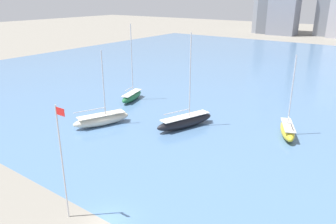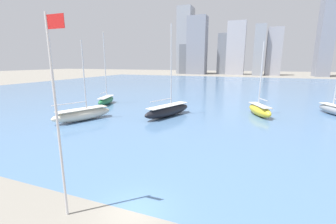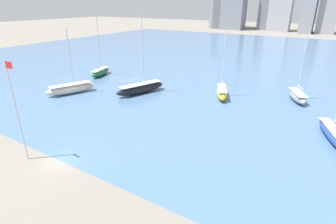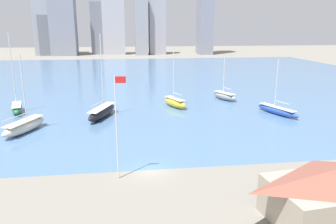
{
  "view_description": "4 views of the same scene",
  "coord_description": "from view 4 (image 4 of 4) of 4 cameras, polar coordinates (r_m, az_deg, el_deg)",
  "views": [
    {
      "loc": [
        20.12,
        -17.73,
        20.69
      ],
      "look_at": [
        -5.3,
        17.23,
        5.19
      ],
      "focal_mm": 35.0,
      "sensor_mm": 36.0,
      "label": 1
    },
    {
      "loc": [
        6.43,
        -10.79,
        9.16
      ],
      "look_at": [
        -4.09,
        16.66,
        2.64
      ],
      "focal_mm": 24.0,
      "sensor_mm": 36.0,
      "label": 2
    },
    {
      "loc": [
        24.04,
        -15.28,
        16.9
      ],
      "look_at": [
        4.95,
        15.52,
        1.75
      ],
      "focal_mm": 28.0,
      "sensor_mm": 36.0,
      "label": 3
    },
    {
      "loc": [
        -2.6,
        -35.87,
        16.52
      ],
      "look_at": [
        3.51,
        10.46,
        4.32
      ],
      "focal_mm": 35.0,
      "sensor_mm": 36.0,
      "label": 4
    }
  ],
  "objects": [
    {
      "name": "ground_plane",
      "position": [
        39.58,
        -3.11,
        -10.06
      ],
      "size": [
        500.0,
        500.0,
        0.0
      ],
      "primitive_type": "plane",
      "color": "gray"
    },
    {
      "name": "harbor_water",
      "position": [
        107.18,
        -6.07,
        5.69
      ],
      "size": [
        180.0,
        140.0,
        0.0
      ],
      "color": "#4C7099",
      "rests_on": "ground_plane"
    },
    {
      "name": "flag_pole",
      "position": [
        35.7,
        -8.88,
        -2.15
      ],
      "size": [
        1.24,
        0.14,
        11.67
      ],
      "color": "silver",
      "rests_on": "ground_plane"
    },
    {
      "name": "distant_city_skyline",
      "position": [
        206.03,
        -10.45,
        16.09
      ],
      "size": [
        105.19,
        21.21,
        66.65
      ],
      "color": "#8E939E",
      "rests_on": "ground_plane"
    },
    {
      "name": "sailboat_yellow",
      "position": [
        69.14,
        1.22,
        1.72
      ],
      "size": [
        4.8,
        7.63,
        12.55
      ],
      "rotation": [
        0.0,
        0.0,
        0.42
      ],
      "color": "yellow",
      "rests_on": "harbor_water"
    },
    {
      "name": "sailboat_black",
      "position": [
        62.52,
        -11.41,
        0.04
      ],
      "size": [
        5.8,
        10.99,
        15.32
      ],
      "rotation": [
        0.0,
        0.0,
        -0.35
      ],
      "color": "black",
      "rests_on": "harbor_water"
    },
    {
      "name": "sailboat_green",
      "position": [
        71.24,
        -24.83,
        0.68
      ],
      "size": [
        3.89,
        7.97,
        15.43
      ],
      "rotation": [
        0.0,
        0.0,
        0.27
      ],
      "color": "#236B3D",
      "rests_on": "harbor_water"
    },
    {
      "name": "sailboat_gray",
      "position": [
        77.38,
        9.85,
        2.79
      ],
      "size": [
        4.89,
        7.55,
        10.52
      ],
      "rotation": [
        0.0,
        0.0,
        0.42
      ],
      "color": "gray",
      "rests_on": "harbor_water"
    },
    {
      "name": "sailboat_blue",
      "position": [
        66.94,
        18.5,
        0.29
      ],
      "size": [
        5.22,
        10.32,
        10.65
      ],
      "rotation": [
        0.0,
        0.0,
        0.35
      ],
      "color": "#284CA8",
      "rests_on": "harbor_water"
    },
    {
      "name": "sailboat_cream",
      "position": [
        57.56,
        -23.73,
        -2.25
      ],
      "size": [
        5.94,
        9.85,
        12.49
      ],
      "rotation": [
        0.0,
        0.0,
        -0.4
      ],
      "color": "beige",
      "rests_on": "harbor_water"
    }
  ]
}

